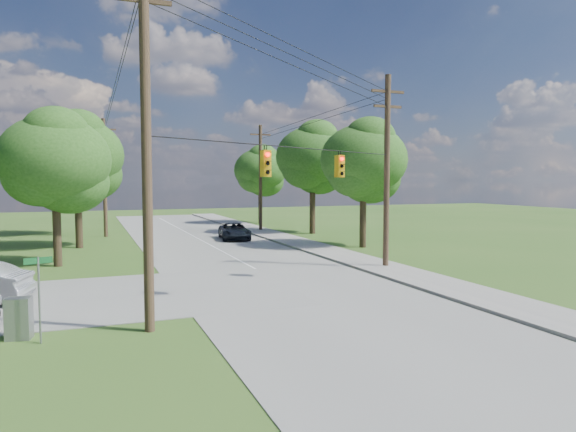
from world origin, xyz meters
name	(u,v)px	position (x,y,z in m)	size (l,w,h in m)	color
ground	(288,320)	(0.00, 0.00, 0.00)	(140.00, 140.00, 0.00)	#33591D
main_road	(289,287)	(2.00, 5.00, 0.01)	(10.00, 100.00, 0.03)	gray
sidewalk_east	(415,276)	(8.70, 5.00, 0.06)	(2.60, 100.00, 0.12)	#9E9A93
pole_sw	(146,135)	(-4.60, 0.40, 6.23)	(2.00, 0.32, 12.00)	#4C3827
pole_ne	(387,168)	(8.90, 8.00, 5.47)	(2.00, 0.32, 10.50)	#4C3827
pole_north_e	(261,177)	(8.90, 30.00, 5.13)	(2.00, 0.32, 10.00)	#4C3827
pole_north_w	(105,176)	(-5.00, 30.00, 5.13)	(2.00, 0.32, 10.00)	#4C3827
power_lines	(238,102)	(1.50, 11.54, 9.15)	(13.93, 29.62, 4.93)	black
traffic_signals	(306,165)	(2.55, 4.43, 5.50)	(4.91, 3.27, 1.05)	#DDA10D
tree_w_near	(55,160)	(-8.00, 15.00, 5.92)	(6.00, 6.00, 8.40)	#3F2F1F
tree_w_mid	(77,155)	(-7.00, 23.00, 6.58)	(6.40, 6.40, 9.22)	#3F2F1F
tree_w_far	(54,164)	(-9.00, 33.00, 6.25)	(6.00, 6.00, 8.73)	#3F2F1F
tree_e_near	(364,160)	(12.00, 16.00, 6.25)	(6.20, 6.20, 8.81)	#3F2F1F
tree_e_mid	(313,157)	(12.50, 26.00, 6.91)	(6.60, 6.60, 9.64)	#3F2F1F
tree_e_far	(260,170)	(11.50, 38.00, 5.92)	(5.80, 5.80, 8.32)	#3F2F1F
car_main_north	(235,231)	(4.64, 23.84, 0.70)	(2.21, 4.80, 1.33)	black
control_cabinet	(19,318)	(-8.39, 1.00, 0.64)	(0.70, 0.51, 1.27)	gray
street_name_sign	(39,288)	(-7.74, 0.30, 1.65)	(0.75, 0.23, 2.58)	gray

